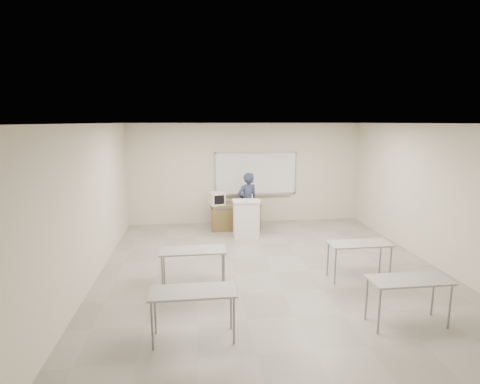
{
  "coord_description": "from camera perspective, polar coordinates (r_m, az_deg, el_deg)",
  "views": [
    {
      "loc": [
        -1.54,
        -7.08,
        3.03
      ],
      "look_at": [
        -0.4,
        2.2,
        1.27
      ],
      "focal_mm": 28.0,
      "sensor_mm": 36.0,
      "label": 1
    }
  ],
  "objects": [
    {
      "name": "presenter",
      "position": [
        10.42,
        1.15,
        -1.56
      ],
      "size": [
        0.71,
        0.59,
        1.66
      ],
      "primitive_type": "imported",
      "rotation": [
        0.0,
        0.0,
        3.51
      ],
      "color": "black",
      "rests_on": "floor"
    },
    {
      "name": "podium",
      "position": [
        10.0,
        0.94,
        -4.04
      ],
      "size": [
        0.71,
        0.52,
        0.99
      ],
      "rotation": [
        0.0,
        0.0,
        -0.03
      ],
      "color": "white",
      "rests_on": "floor"
    },
    {
      "name": "instructor_desk",
      "position": [
        10.63,
        -0.65,
        -2.89
      ],
      "size": [
        1.45,
        0.72,
        0.75
      ],
      "rotation": [
        0.0,
        0.0,
        -0.05
      ],
      "color": "brown",
      "rests_on": "floor"
    },
    {
      "name": "mouse",
      "position": [
        10.81,
        2.16,
        -1.46
      ],
      "size": [
        0.09,
        0.06,
        0.03
      ],
      "primitive_type": "ellipsoid",
      "rotation": [
        0.0,
        0.0,
        -0.02
      ],
      "color": "gray",
      "rests_on": "instructor_desk"
    },
    {
      "name": "student_desks",
      "position": [
        6.39,
        7.62,
        -11.15
      ],
      "size": [
        4.4,
        2.2,
        0.73
      ],
      "color": "gray",
      "rests_on": "floor"
    },
    {
      "name": "crt_monitor",
      "position": [
        10.49,
        -3.63,
        -0.99
      ],
      "size": [
        0.38,
        0.43,
        0.36
      ],
      "rotation": [
        0.0,
        0.0,
        0.3
      ],
      "color": "beige",
      "rests_on": "instructor_desk"
    },
    {
      "name": "keyboard",
      "position": [
        9.79,
        1.91,
        -1.33
      ],
      "size": [
        0.48,
        0.3,
        0.03
      ],
      "primitive_type": "cube",
      "rotation": [
        0.0,
        0.0,
        0.34
      ],
      "color": "beige",
      "rests_on": "podium"
    },
    {
      "name": "laptop",
      "position": [
        10.88,
        1.29,
        -1.15
      ],
      "size": [
        0.34,
        0.32,
        0.25
      ],
      "rotation": [
        0.0,
        0.0,
        -0.1
      ],
      "color": "black",
      "rests_on": "instructor_desk"
    },
    {
      "name": "floor",
      "position": [
        7.86,
        4.98,
        -12.13
      ],
      "size": [
        7.0,
        8.0,
        0.01
      ],
      "primitive_type": "cube",
      "color": "gray",
      "rests_on": "ground"
    },
    {
      "name": "whiteboard",
      "position": [
        11.31,
        2.44,
        2.75
      ],
      "size": [
        2.48,
        0.1,
        1.31
      ],
      "color": "white",
      "rests_on": "floor"
    }
  ]
}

